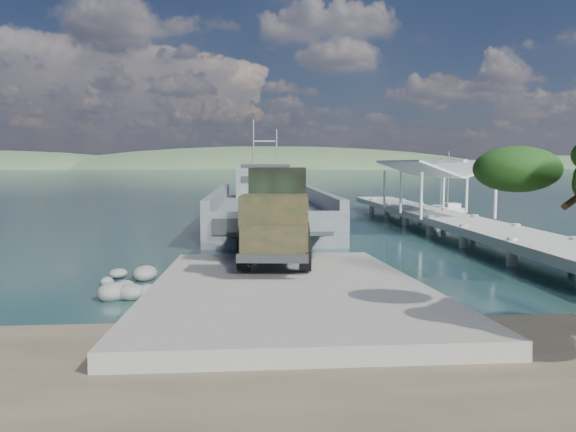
% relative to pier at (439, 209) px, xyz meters
% --- Properties ---
extents(ground, '(1400.00, 1400.00, 0.00)m').
position_rel_pier_xyz_m(ground, '(-13.00, -18.77, -1.60)').
color(ground, '#1B3F41').
rests_on(ground, ground).
extents(boat_ramp, '(10.00, 18.00, 0.50)m').
position_rel_pier_xyz_m(boat_ramp, '(-13.00, -19.77, -1.35)').
color(boat_ramp, gray).
rests_on(boat_ramp, ground).
extents(shoreline_rocks, '(3.20, 5.60, 0.90)m').
position_rel_pier_xyz_m(shoreline_rocks, '(-19.20, -18.27, -1.60)').
color(shoreline_rocks, '#5E5E5C').
rests_on(shoreline_rocks, ground).
extents(distant_headlands, '(1000.00, 240.00, 48.00)m').
position_rel_pier_xyz_m(distant_headlands, '(37.00, 541.23, -1.60)').
color(distant_headlands, '#3A5C3A').
rests_on(distant_headlands, ground).
extents(pier, '(6.40, 44.00, 6.10)m').
position_rel_pier_xyz_m(pier, '(0.00, 0.00, 0.00)').
color(pier, '#A3A299').
rests_on(pier, ground).
extents(landing_craft, '(9.07, 34.18, 10.11)m').
position_rel_pier_xyz_m(landing_craft, '(-12.57, 5.74, -0.77)').
color(landing_craft, '#4A5458').
rests_on(landing_craft, ground).
extents(military_truck, '(3.79, 9.47, 4.28)m').
position_rel_pier_xyz_m(military_truck, '(-13.01, -14.53, 1.03)').
color(military_truck, black).
rests_on(military_truck, boat_ramp).
extents(soldier, '(0.75, 0.62, 1.75)m').
position_rel_pier_xyz_m(soldier, '(-14.26, -18.69, -0.22)').
color(soldier, black).
rests_on(soldier, boat_ramp).
extents(sailboat_near, '(2.05, 4.90, 5.79)m').
position_rel_pier_xyz_m(sailboat_near, '(3.43, 9.15, -1.29)').
color(sailboat_near, silver).
rests_on(sailboat_near, ground).
extents(sailboat_far, '(1.70, 5.26, 6.34)m').
position_rel_pier_xyz_m(sailboat_far, '(5.84, 13.75, -1.26)').
color(sailboat_far, silver).
rests_on(sailboat_far, ground).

